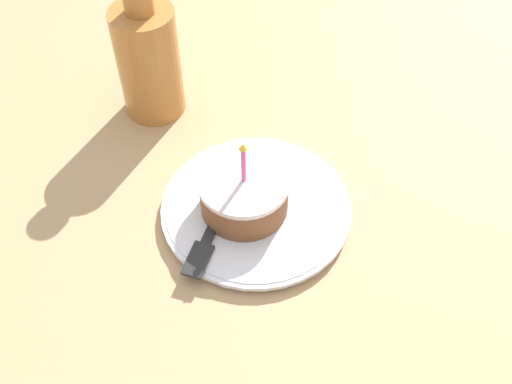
{
  "coord_description": "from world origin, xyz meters",
  "views": [
    {
      "loc": [
        -0.06,
        -0.47,
        0.58
      ],
      "look_at": [
        -0.02,
        -0.03,
        0.04
      ],
      "focal_mm": 42.0,
      "sensor_mm": 36.0,
      "label": 1
    }
  ],
  "objects_px": {
    "plate": "(256,208)",
    "fork": "(215,224)",
    "cake_slice": "(244,193)",
    "bottle": "(148,58)"
  },
  "relations": [
    {
      "from": "cake_slice",
      "to": "fork",
      "type": "bearing_deg",
      "value": -146.47
    },
    {
      "from": "cake_slice",
      "to": "fork",
      "type": "relative_size",
      "value": 0.63
    },
    {
      "from": "cake_slice",
      "to": "bottle",
      "type": "bearing_deg",
      "value": 119.14
    },
    {
      "from": "plate",
      "to": "fork",
      "type": "bearing_deg",
      "value": -153.09
    },
    {
      "from": "bottle",
      "to": "plate",
      "type": "bearing_deg",
      "value": -57.73
    },
    {
      "from": "plate",
      "to": "fork",
      "type": "relative_size",
      "value": 1.34
    },
    {
      "from": "fork",
      "to": "plate",
      "type": "bearing_deg",
      "value": 26.91
    },
    {
      "from": "cake_slice",
      "to": "fork",
      "type": "distance_m",
      "value": 0.05
    },
    {
      "from": "plate",
      "to": "cake_slice",
      "type": "distance_m",
      "value": 0.03
    },
    {
      "from": "bottle",
      "to": "cake_slice",
      "type": "bearing_deg",
      "value": -60.86
    }
  ]
}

